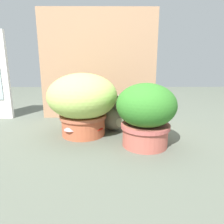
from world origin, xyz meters
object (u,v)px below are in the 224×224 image
object	(u,v)px
cat	(113,115)
mushroom_ornament_pink	(71,128)
leafy_planter	(146,113)
grass_planter	(83,101)
mushroom_ornament_red	(95,126)

from	to	relation	value
cat	mushroom_ornament_pink	xyz separation A→B (m)	(-0.30, -0.21, -0.03)
leafy_planter	cat	xyz separation A→B (m)	(-0.20, 0.31, -0.10)
mushroom_ornament_pink	leafy_planter	bearing A→B (deg)	-11.50
grass_planter	mushroom_ornament_pink	bearing A→B (deg)	-123.39
grass_planter	mushroom_ornament_red	xyz separation A→B (m)	(0.09, -0.06, -0.17)
grass_planter	cat	bearing A→B (deg)	24.67
leafy_planter	mushroom_ornament_red	world-z (taller)	leafy_planter
mushroom_ornament_pink	mushroom_ornament_red	bearing A→B (deg)	16.03
cat	mushroom_ornament_red	distance (m)	0.21
leafy_planter	mushroom_ornament_pink	bearing A→B (deg)	168.50
mushroom_ornament_pink	cat	bearing A→B (deg)	35.59
mushroom_ornament_red	cat	bearing A→B (deg)	51.59
leafy_planter	mushroom_ornament_red	bearing A→B (deg)	155.84
grass_planter	mushroom_ornament_red	size ratio (longest dim) A/B	4.41
mushroom_ornament_pink	mushroom_ornament_red	distance (m)	0.17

